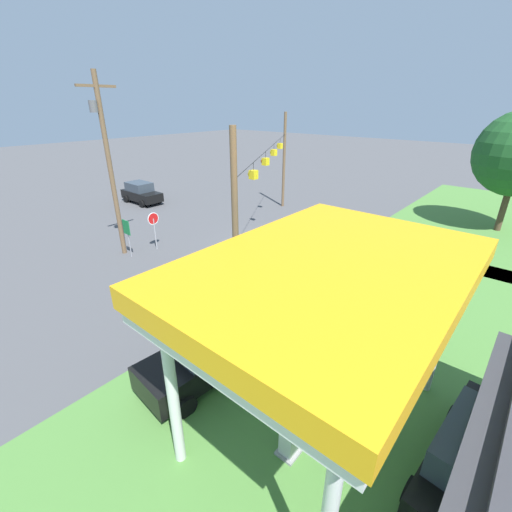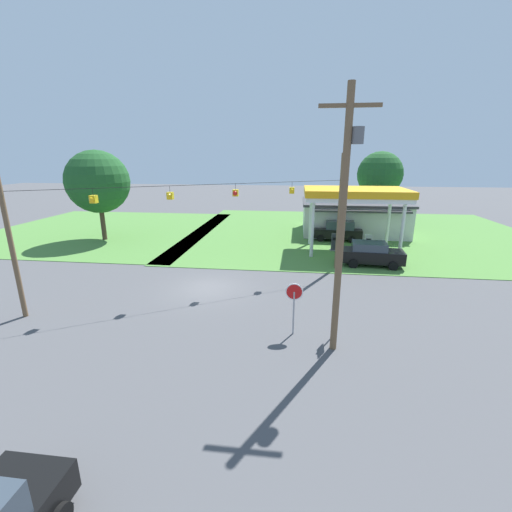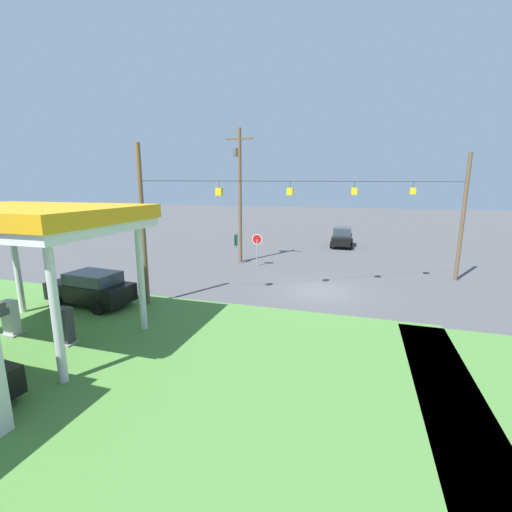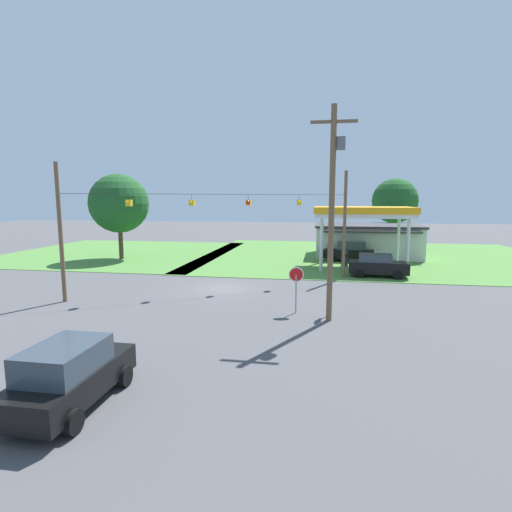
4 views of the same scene
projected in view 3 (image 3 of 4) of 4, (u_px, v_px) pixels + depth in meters
ground_plane at (319, 291)px, 20.34m from camera, size 160.00×160.00×0.00m
gas_station_canopy at (23, 220)px, 12.91m from camera, size 8.34×5.70×5.40m
fuel_pump_near at (65, 327)px, 13.35m from camera, size 0.71×0.56×1.54m
fuel_pump_far at (11, 319)px, 14.15m from camera, size 0.71×0.56×1.54m
car_at_pumps_front at (91, 288)px, 17.69m from camera, size 4.63×2.38×1.81m
car_on_crossroad at (342, 237)px, 35.05m from camera, size 2.11×4.42×1.95m
stop_sign_roadside at (257, 243)px, 26.34m from camera, size 0.80×0.08×2.50m
route_sign at (236, 243)px, 27.05m from camera, size 0.10×0.70×2.40m
utility_pole_main at (239, 190)px, 27.02m from camera, size 2.20×0.44×10.48m
signal_span_gantry at (322, 216)px, 19.45m from camera, size 16.98×10.24×8.18m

